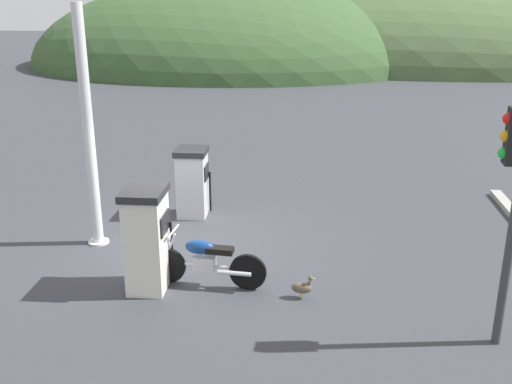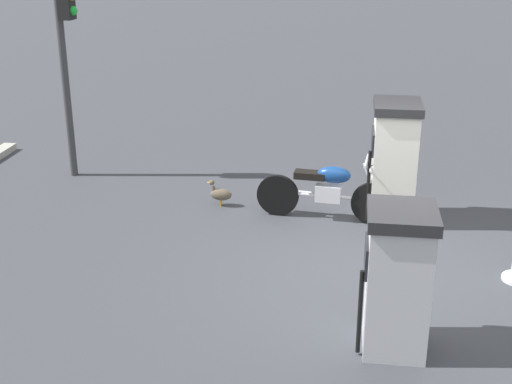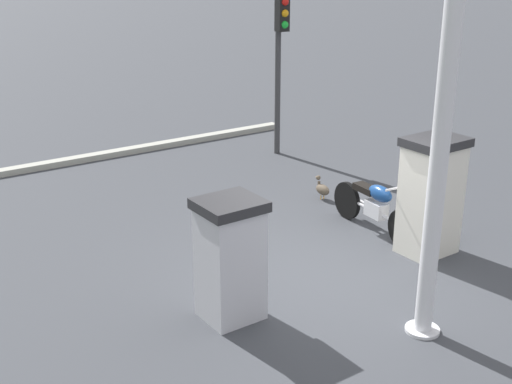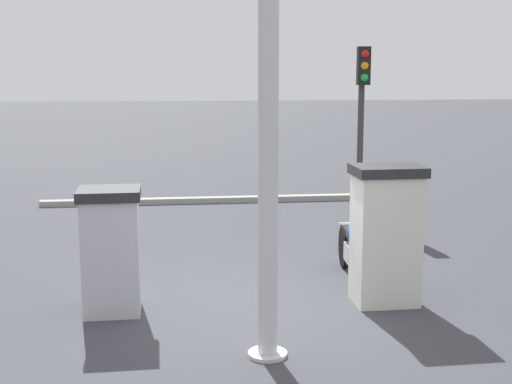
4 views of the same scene
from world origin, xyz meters
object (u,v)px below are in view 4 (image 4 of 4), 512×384
Objects in this scene: fuel_pump_far at (111,250)px; roadside_traffic_light at (362,101)px; fuel_pump_near at (386,234)px; motorcycle_near_pump at (353,249)px; wandering_duck at (344,240)px; canopy_support_pole at (268,143)px.

roadside_traffic_light is at bearing -39.94° from fuel_pump_far.
motorcycle_near_pump is at bearing 11.09° from fuel_pump_near.
fuel_pump_near reaches higher than wandering_duck.
motorcycle_near_pump is 3.30m from canopy_support_pole.
motorcycle_near_pump is at bearing -73.96° from fuel_pump_far.
canopy_support_pole reaches higher than motorcycle_near_pump.
fuel_pump_far is at bearing 89.99° from fuel_pump_near.
fuel_pump_far reaches higher than motorcycle_near_pump.
fuel_pump_near is at bearing -168.91° from motorcycle_near_pump.
fuel_pump_far is 6.90m from roadside_traffic_light.
roadside_traffic_light is (5.16, -1.00, 1.40)m from fuel_pump_near.
canopy_support_pole reaches higher than roadside_traffic_light.
roadside_traffic_light is 7.18m from canopy_support_pole.
motorcycle_near_pump is 0.44× the size of canopy_support_pole.
wandering_duck is 4.79m from canopy_support_pole.
canopy_support_pole is (-1.51, -1.68, 1.40)m from fuel_pump_far.
motorcycle_near_pump is 4.90× the size of wandering_duck.
canopy_support_pole is at bearing -131.95° from fuel_pump_far.
fuel_pump_far is 4.26m from wandering_duck.
wandering_duck is at bearing -1.67° from fuel_pump_near.
fuel_pump_far is (0.00, 3.32, -0.11)m from fuel_pump_near.
fuel_pump_near is 4.26× the size of wandering_duck.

